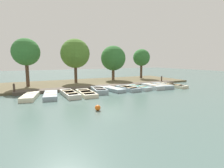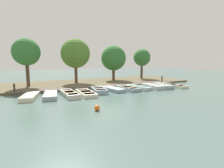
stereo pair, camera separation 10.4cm
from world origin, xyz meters
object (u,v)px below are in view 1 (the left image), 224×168
(rowboat_6, at_px, (128,88))
(rowboat_7, at_px, (139,87))
(rowboat_3, at_px, (86,93))
(park_tree_left, at_px, (75,54))
(mooring_post_near, at_px, (14,89))
(park_tree_right, at_px, (141,58))
(rowboat_5, at_px, (113,89))
(rowboat_1, at_px, (51,95))
(mooring_post_far, at_px, (161,80))
(rowboat_8, at_px, (153,86))
(rowboat_10, at_px, (173,85))
(park_tree_far_left, at_px, (26,52))
(rowboat_9, at_px, (162,86))
(park_tree_center, at_px, (113,58))
(rowboat_4, at_px, (99,90))
(buoy, at_px, (98,108))
(rowboat_0, at_px, (30,96))
(rowboat_2, at_px, (70,94))

(rowboat_6, relative_size, rowboat_7, 0.99)
(rowboat_3, height_order, park_tree_left, park_tree_left)
(mooring_post_near, height_order, park_tree_right, park_tree_right)
(rowboat_5, bearing_deg, rowboat_3, -86.37)
(rowboat_1, height_order, mooring_post_far, mooring_post_far)
(park_tree_right, bearing_deg, rowboat_8, -27.11)
(rowboat_3, xyz_separation_m, mooring_post_near, (-2.84, -5.58, 0.34))
(rowboat_5, height_order, rowboat_10, rowboat_5)
(rowboat_8, bearing_deg, park_tree_far_left, -114.87)
(mooring_post_near, bearing_deg, rowboat_10, 80.45)
(rowboat_10, xyz_separation_m, park_tree_left, (-6.69, -9.43, 3.60))
(rowboat_3, height_order, rowboat_9, rowboat_9)
(rowboat_3, xyz_separation_m, park_tree_center, (-7.46, 6.34, 3.06))
(rowboat_4, xyz_separation_m, rowboat_5, (-0.10, 1.55, -0.05))
(rowboat_7, bearing_deg, rowboat_1, -101.34)
(park_tree_center, relative_size, park_tree_right, 1.07)
(rowboat_7, xyz_separation_m, rowboat_9, (0.22, 2.97, 0.02))
(rowboat_5, height_order, rowboat_8, rowboat_8)
(rowboat_8, distance_m, park_tree_left, 9.94)
(rowboat_4, distance_m, mooring_post_far, 9.77)
(buoy, distance_m, park_tree_far_left, 12.09)
(rowboat_7, height_order, park_tree_center, park_tree_center)
(rowboat_0, xyz_separation_m, rowboat_8, (0.22, 11.84, 0.03))
(rowboat_4, distance_m, park_tree_center, 8.95)
(rowboat_7, relative_size, mooring_post_near, 2.99)
(rowboat_1, height_order, rowboat_4, rowboat_4)
(rowboat_9, height_order, rowboat_10, rowboat_9)
(rowboat_5, relative_size, buoy, 8.44)
(park_tree_far_left, relative_size, park_tree_left, 0.95)
(rowboat_7, distance_m, park_tree_far_left, 12.24)
(rowboat_1, bearing_deg, rowboat_4, 103.10)
(park_tree_far_left, bearing_deg, park_tree_center, 97.15)
(rowboat_5, xyz_separation_m, park_tree_right, (-6.99, 8.26, 3.16))
(mooring_post_far, bearing_deg, park_tree_far_left, -102.01)
(rowboat_10, bearing_deg, park_tree_center, -152.57)
(mooring_post_near, relative_size, park_tree_center, 0.20)
(rowboat_6, bearing_deg, park_tree_right, 132.61)
(rowboat_4, bearing_deg, rowboat_3, -57.65)
(rowboat_6, xyz_separation_m, park_tree_left, (-6.36, -3.62, 3.58))
(park_tree_left, bearing_deg, rowboat_10, 54.64)
(rowboat_5, distance_m, rowboat_9, 5.81)
(park_tree_far_left, bearing_deg, rowboat_8, 63.91)
(park_tree_left, distance_m, park_tree_center, 5.51)
(mooring_post_far, distance_m, park_tree_center, 7.08)
(rowboat_10, distance_m, park_tree_center, 8.87)
(rowboat_2, xyz_separation_m, rowboat_3, (0.14, 1.38, -0.03))
(rowboat_9, bearing_deg, rowboat_4, -81.39)
(rowboat_5, bearing_deg, mooring_post_near, -113.76)
(rowboat_4, bearing_deg, rowboat_0, -79.65)
(rowboat_0, height_order, rowboat_8, rowboat_8)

